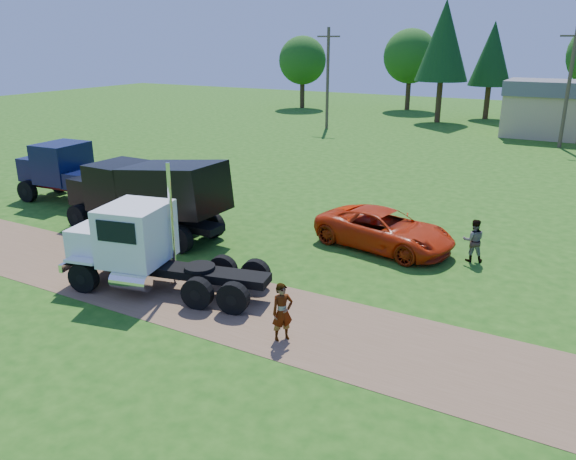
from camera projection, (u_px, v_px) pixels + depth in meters
The scene contains 10 objects.
ground at pixel (246, 310), 17.44m from camera, with size 140.00×140.00×0.00m, color #1D4F11.
dirt_track at pixel (246, 309), 17.44m from camera, with size 120.00×4.20×0.01m, color brown.
white_semi_tractor at pixel (139, 246), 18.66m from camera, with size 7.16×3.64×4.22m.
black_dump_truck at pixel (148, 192), 23.55m from camera, with size 7.91×2.54×3.42m.
navy_truck at pixel (73, 173), 28.57m from camera, with size 7.03×2.90×2.99m.
orange_pickup at pixel (384, 229), 22.37m from camera, with size 2.58×5.60×1.56m, color red.
spectator_a at pixel (282, 312), 15.46m from camera, with size 0.61×0.40×1.69m, color #999999.
spectator_b at pixel (473, 240), 21.03m from camera, with size 0.80×0.62×1.65m, color #999999.
tan_shed at pixel (543, 108), 47.82m from camera, with size 6.20×5.40×4.70m.
utility_poles at pixel (569, 85), 42.03m from camera, with size 42.20×0.28×9.00m.
Camera 1 is at (8.82, -13.06, 7.98)m, focal length 35.00 mm.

